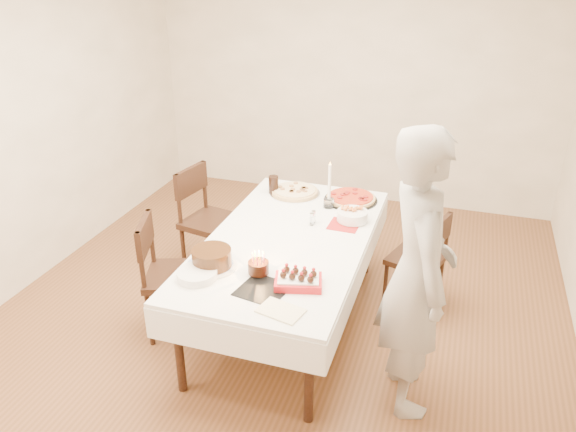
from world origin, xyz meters
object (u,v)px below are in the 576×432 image
(pizza_pepperoni, at_px, (351,198))
(strawberry_box, at_px, (298,281))
(dining_table, at_px, (288,281))
(pizza_white, at_px, (295,191))
(birthday_cake, at_px, (258,263))
(taper_candle, at_px, (329,185))
(cola_glass, at_px, (274,185))
(pasta_bowl, at_px, (352,216))
(person, at_px, (417,275))
(chair_left_dessert, at_px, (177,276))
(layer_cake, at_px, (212,258))
(chair_right_savory, at_px, (415,259))
(chair_left_savory, at_px, (213,222))

(pizza_pepperoni, xyz_separation_m, strawberry_box, (-0.03, -1.40, 0.02))
(dining_table, xyz_separation_m, pizza_white, (-0.20, 0.80, 0.40))
(birthday_cake, bearing_deg, taper_candle, 81.12)
(cola_glass, relative_size, strawberry_box, 0.53)
(pizza_pepperoni, xyz_separation_m, pasta_bowl, (0.09, -0.38, 0.02))
(cola_glass, bearing_deg, pizza_pepperoni, 4.58)
(person, xyz_separation_m, pasta_bowl, (-0.59, 0.95, -0.13))
(chair_left_dessert, height_order, layer_cake, chair_left_dessert)
(birthday_cake, bearing_deg, person, 0.91)
(chair_left_dessert, relative_size, pizza_pepperoni, 2.11)
(chair_right_savory, height_order, birthday_cake, birthday_cake)
(chair_left_savory, relative_size, birthday_cake, 6.80)
(dining_table, relative_size, cola_glass, 13.58)
(taper_candle, bearing_deg, pasta_bowl, -38.85)
(chair_right_savory, bearing_deg, person, -67.48)
(dining_table, distance_m, chair_left_dessert, 0.84)
(pizza_white, bearing_deg, person, -48.16)
(chair_left_dessert, relative_size, cola_glass, 6.03)
(taper_candle, xyz_separation_m, strawberry_box, (0.11, -1.21, -0.16))
(chair_left_savory, relative_size, person, 0.53)
(chair_left_dessert, height_order, pizza_pepperoni, chair_left_dessert)
(chair_left_dessert, bearing_deg, strawberry_box, 146.92)
(strawberry_box, bearing_deg, chair_right_savory, 61.11)
(birthday_cake, bearing_deg, dining_table, 86.78)
(chair_right_savory, distance_m, person, 1.20)
(pasta_bowl, relative_size, strawberry_box, 0.81)
(chair_left_savory, relative_size, pasta_bowl, 4.03)
(cola_glass, bearing_deg, pasta_bowl, -23.13)
(pizza_pepperoni, bearing_deg, chair_left_savory, -167.31)
(dining_table, relative_size, pizza_white, 4.88)
(chair_left_savory, relative_size, cola_glass, 6.19)
(pizza_white, xyz_separation_m, layer_cake, (-0.16, -1.35, 0.04))
(chair_left_savory, xyz_separation_m, pizza_white, (0.69, 0.25, 0.28))
(pizza_pepperoni, distance_m, strawberry_box, 1.40)
(layer_cake, bearing_deg, pizza_white, 83.25)
(taper_candle, bearing_deg, chair_left_savory, -175.85)
(strawberry_box, bearing_deg, person, 5.54)
(cola_glass, bearing_deg, chair_right_savory, -8.48)
(birthday_cake, bearing_deg, chair_right_savory, 49.90)
(dining_table, relative_size, chair_right_savory, 2.56)
(strawberry_box, bearing_deg, layer_cake, 176.15)
(pizza_white, xyz_separation_m, pasta_bowl, (0.59, -0.37, 0.02))
(taper_candle, height_order, strawberry_box, taper_candle)
(dining_table, distance_m, birthday_cake, 0.70)
(chair_left_savory, bearing_deg, pizza_white, -148.91)
(dining_table, distance_m, chair_left_savory, 1.05)
(chair_right_savory, distance_m, chair_left_dessert, 1.90)
(cola_glass, relative_size, layer_cake, 0.47)
(person, height_order, pasta_bowl, person)
(birthday_cake, bearing_deg, chair_left_savory, 128.27)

